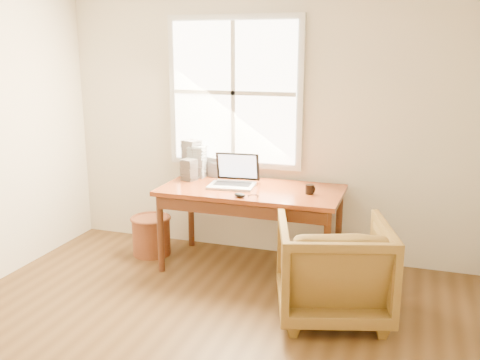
# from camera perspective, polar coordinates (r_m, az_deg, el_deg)

# --- Properties ---
(room_shell) EXTENTS (4.04, 4.54, 2.64)m
(room_shell) POSITION_cam_1_polar(r_m,az_deg,el_deg) (3.13, -7.96, 1.92)
(room_shell) COLOR brown
(room_shell) RESTS_ON ground
(desk) EXTENTS (1.60, 0.80, 0.04)m
(desk) POSITION_cam_1_polar(r_m,az_deg,el_deg) (4.75, 1.23, -1.10)
(desk) COLOR brown
(desk) RESTS_ON room_shell
(armchair) EXTENTS (1.00, 1.01, 0.75)m
(armchair) POSITION_cam_1_polar(r_m,az_deg,el_deg) (4.06, 9.88, -9.30)
(armchair) COLOR brown
(armchair) RESTS_ON room_shell
(wicker_stool) EXTENTS (0.48, 0.48, 0.36)m
(wicker_stool) POSITION_cam_1_polar(r_m,az_deg,el_deg) (5.29, -9.43, -5.92)
(wicker_stool) COLOR brown
(wicker_stool) RESTS_ON room_shell
(laptop) EXTENTS (0.40, 0.41, 0.27)m
(laptop) POSITION_cam_1_polar(r_m,az_deg,el_deg) (4.74, -0.91, 0.83)
(laptop) COLOR silver
(laptop) RESTS_ON desk
(mouse) EXTENTS (0.13, 0.10, 0.04)m
(mouse) POSITION_cam_1_polar(r_m,az_deg,el_deg) (4.45, -0.04, -1.62)
(mouse) COLOR black
(mouse) RESTS_ON desk
(coffee_mug) EXTENTS (0.08, 0.08, 0.08)m
(coffee_mug) POSITION_cam_1_polar(r_m,az_deg,el_deg) (4.58, 7.43, -0.99)
(coffee_mug) COLOR black
(coffee_mug) RESTS_ON desk
(cd_stack_a) EXTENTS (0.16, 0.14, 0.30)m
(cd_stack_a) POSITION_cam_1_polar(r_m,az_deg,el_deg) (5.14, -4.58, 2.00)
(cd_stack_a) COLOR silver
(cd_stack_a) RESTS_ON desk
(cd_stack_b) EXTENTS (0.15, 0.15, 0.20)m
(cd_stack_b) POSITION_cam_1_polar(r_m,az_deg,el_deg) (5.02, -5.46, 1.06)
(cd_stack_b) COLOR #222227
(cd_stack_b) RESTS_ON desk
(cd_stack_c) EXTENTS (0.19, 0.18, 0.35)m
(cd_stack_c) POSITION_cam_1_polar(r_m,az_deg,el_deg) (5.18, -5.16, 2.34)
(cd_stack_c) COLOR #9997A4
(cd_stack_c) RESTS_ON desk
(cd_stack_d) EXTENTS (0.18, 0.17, 0.19)m
(cd_stack_d) POSITION_cam_1_polar(r_m,az_deg,el_deg) (5.16, -2.46, 1.42)
(cd_stack_d) COLOR silver
(cd_stack_d) RESTS_ON desk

